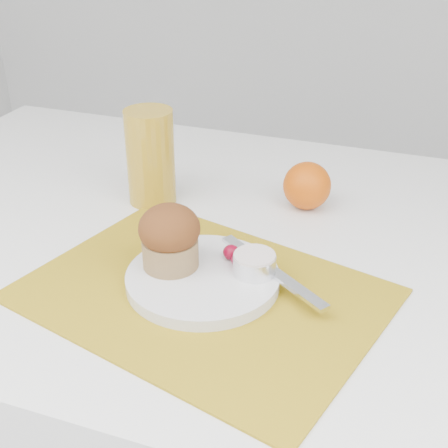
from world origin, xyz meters
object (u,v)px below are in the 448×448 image
(plate, at_px, (203,279))
(muffin, at_px, (170,237))
(orange, at_px, (307,186))
(juice_glass, at_px, (151,157))
(table, at_px, (205,410))

(plate, height_order, muffin, muffin)
(plate, relative_size, orange, 2.61)
(plate, distance_m, juice_glass, 0.27)
(juice_glass, bearing_deg, muffin, -58.41)
(table, xyz_separation_m, plate, (0.06, -0.14, 0.39))
(orange, relative_size, juice_glass, 0.49)
(plate, height_order, orange, orange)
(orange, distance_m, juice_glass, 0.25)
(table, height_order, orange, orange)
(table, xyz_separation_m, juice_glass, (-0.11, 0.06, 0.45))
(table, bearing_deg, orange, 42.20)
(orange, bearing_deg, juice_glass, -165.67)
(plate, xyz_separation_m, muffin, (-0.05, 0.01, 0.05))
(plate, bearing_deg, muffin, 173.74)
(juice_glass, bearing_deg, plate, -50.30)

